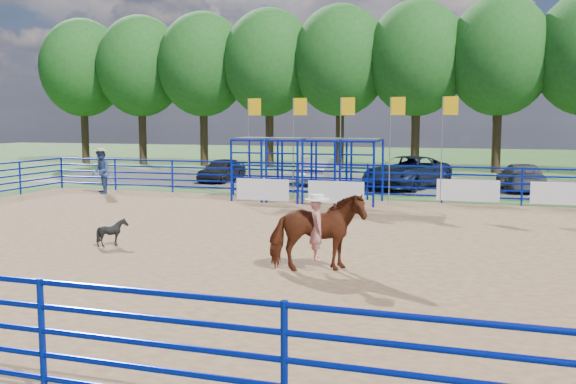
# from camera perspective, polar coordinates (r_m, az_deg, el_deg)

# --- Properties ---
(ground) EXTENTS (120.00, 120.00, 0.00)m
(ground) POSITION_cam_1_polar(r_m,az_deg,el_deg) (17.13, 0.66, -4.75)
(ground) COLOR #365C25
(ground) RESTS_ON ground
(arena_dirt) EXTENTS (30.00, 20.00, 0.02)m
(arena_dirt) POSITION_cam_1_polar(r_m,az_deg,el_deg) (17.13, 0.66, -4.72)
(arena_dirt) COLOR #8F6B47
(arena_dirt) RESTS_ON ground
(gravel_strip) EXTENTS (40.00, 10.00, 0.01)m
(gravel_strip) POSITION_cam_1_polar(r_m,az_deg,el_deg) (33.58, 9.34, 0.71)
(gravel_strip) COLOR slate
(gravel_strip) RESTS_ON ground
(horse_and_rider) EXTENTS (2.25, 1.67, 2.37)m
(horse_and_rider) POSITION_cam_1_polar(r_m,az_deg,el_deg) (14.03, 2.59, -3.35)
(horse_and_rider) COLOR #5A2612
(horse_and_rider) RESTS_ON arena_dirt
(calf) EXTENTS (0.69, 0.62, 0.73)m
(calf) POSITION_cam_1_polar(r_m,az_deg,el_deg) (17.48, -15.33, -3.48)
(calf) COLOR black
(calf) RESTS_ON arena_dirt
(spectator_cowboy) EXTENTS (1.17, 1.21, 2.02)m
(spectator_cowboy) POSITION_cam_1_polar(r_m,az_deg,el_deg) (29.81, -16.31, 1.78)
(spectator_cowboy) COLOR navy
(spectator_cowboy) RESTS_ON arena_dirt
(car_a) EXTENTS (1.59, 3.76, 1.27)m
(car_a) POSITION_cam_1_polar(r_m,az_deg,el_deg) (34.47, -5.90, 1.98)
(car_a) COLOR black
(car_a) RESTS_ON gravel_strip
(car_b) EXTENTS (1.52, 4.11, 1.34)m
(car_b) POSITION_cam_1_polar(r_m,az_deg,el_deg) (33.05, 2.84, 1.88)
(car_b) COLOR gray
(car_b) RESTS_ON gravel_strip
(car_c) EXTENTS (4.25, 6.09, 1.54)m
(car_c) POSITION_cam_1_polar(r_m,az_deg,el_deg) (31.60, 10.55, 1.74)
(car_c) COLOR black
(car_c) RESTS_ON gravel_strip
(car_d) EXTENTS (2.38, 4.59, 1.27)m
(car_d) POSITION_cam_1_polar(r_m,az_deg,el_deg) (31.91, 19.99, 1.26)
(car_d) COLOR #565658
(car_d) RESTS_ON gravel_strip
(perimeter_fence) EXTENTS (30.10, 20.10, 1.50)m
(perimeter_fence) POSITION_cam_1_polar(r_m,az_deg,el_deg) (17.00, 0.66, -2.27)
(perimeter_fence) COLOR #0718A6
(perimeter_fence) RESTS_ON ground
(chute_assembly) EXTENTS (19.32, 2.41, 4.20)m
(chute_assembly) POSITION_cam_1_polar(r_m,az_deg,el_deg) (25.90, 2.48, 1.88)
(chute_assembly) COLOR #0718A6
(chute_assembly) RESTS_ON ground
(treeline) EXTENTS (56.40, 6.40, 11.24)m
(treeline) POSITION_cam_1_polar(r_m,az_deg,el_deg) (42.54, 11.41, 12.03)
(treeline) COLOR #3F2B19
(treeline) RESTS_ON ground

